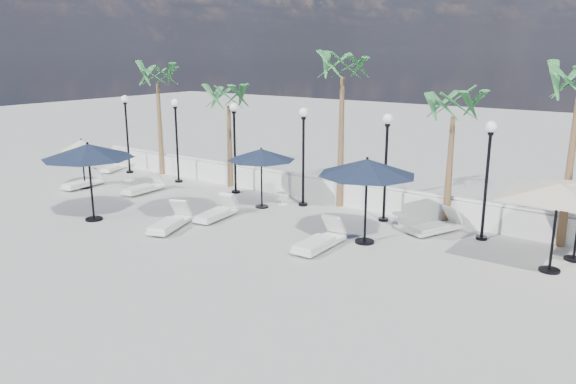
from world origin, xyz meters
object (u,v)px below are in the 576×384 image
Objects in this scene: lounger_3 at (216,213)px; lounger_6 at (320,241)px; parasol_cream_sq_b at (560,184)px; parasol_cream_small at (81,146)px; lounger_5 at (219,211)px; lounger_0 at (144,187)px; lounger_7 at (436,226)px; parasol_navy_right at (367,168)px; parasol_navy_mid at (261,155)px; lounger_4 at (170,222)px; parasol_navy_left at (88,152)px; lounger_2 at (83,182)px; lounger_1 at (113,167)px.

lounger_6 is at bearing -11.14° from lounger_3.
parasol_cream_small is (-18.91, -1.61, -0.59)m from parasol_cream_sq_b.
lounger_5 is 0.89× the size of lounger_6.
lounger_0 is 0.99× the size of lounger_7.
parasol_navy_right is at bearing 3.15° from parasol_cream_small.
lounger_0 is 5.93m from parasol_navy_mid.
parasol_cream_small reaches higher than lounger_4.
lounger_0 is 0.77× the size of parasol_navy_mid.
lounger_3 is 4.75m from lounger_6.
lounger_0 is 0.93× the size of lounger_4.
parasol_cream_small is (-8.37, -2.10, -0.18)m from parasol_navy_mid.
parasol_cream_small is (-7.93, -0.13, 1.67)m from lounger_5.
lounger_7 is 7.02m from parasol_navy_mid.
lounger_6 is 6.88m from parasol_cream_sq_b.
parasol_cream_sq_b is (14.42, 4.38, -0.02)m from parasol_navy_left.
lounger_7 is 0.67× the size of parasol_navy_right.
parasol_navy_left is at bearing -31.63° from parasol_cream_small.
lounger_2 is 0.64× the size of parasol_navy_right.
parasol_cream_sq_b is (5.30, 0.86, 0.04)m from parasol_navy_right.
lounger_2 reaches higher than lounger_5.
lounger_1 is 15.85m from parasol_navy_right.
parasol_navy_left is at bearing -163.12° from parasol_cream_sq_b.
lounger_4 is at bearing -166.27° from lounger_6.
lounger_6 is (9.92, -1.51, 0.02)m from lounger_0.
lounger_3 is 0.37× the size of parasol_cream_sq_b.
lounger_3 is at bearing -170.81° from parasol_cream_sq_b.
parasol_cream_sq_b is (11.32, 3.54, 2.22)m from lounger_4.
parasol_navy_left is 9.77m from parasol_navy_right.
lounger_1 is at bearing 171.87° from parasol_navy_right.
parasol_navy_left is 1.04× the size of parasol_navy_right.
parasol_navy_left is at bearing -158.92° from parasol_navy_right.
lounger_6 is at bearing -11.21° from lounger_0.
parasol_navy_left is (-10.60, -5.74, 2.25)m from lounger_7.
lounger_0 is at bearing 113.96° from parasol_navy_left.
parasol_navy_mid is at bearing -149.96° from lounger_7.
parasol_navy_right is at bearing -101.04° from lounger_7.
lounger_7 is (7.04, 3.12, 0.01)m from lounger_3.
parasol_cream_sq_b is at bearing -1.26° from lounger_2.
lounger_4 is (9.52, -4.90, 0.06)m from lounger_1.
lounger_7 is (12.24, 2.05, -0.00)m from lounger_0.
lounger_4 is 0.83× the size of parasol_navy_mid.
parasol_cream_sq_b is (10.54, -0.49, 0.41)m from parasol_navy_mid.
lounger_5 is at bearing -102.53° from parasol_navy_mid.
parasol_cream_small is (-7.58, 1.93, 1.64)m from lounger_4.
lounger_6 is 12.89m from parasol_cream_small.
parasol_navy_left is at bearing -149.39° from lounger_3.
lounger_3 is at bearing 173.84° from lounger_6.
lounger_3 is (9.98, -3.11, 0.03)m from lounger_1.
lounger_3 is at bearing -75.96° from lounger_5.
lounger_3 is 7.70m from lounger_7.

